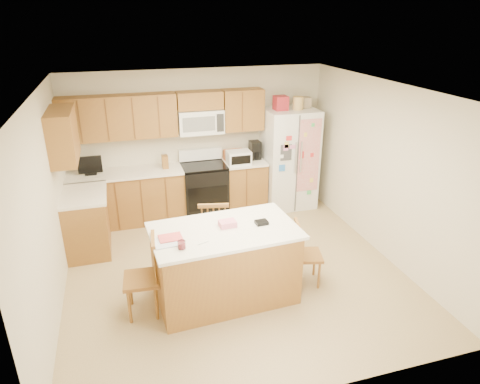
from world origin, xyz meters
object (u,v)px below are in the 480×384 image
object	(u,v)px
refrigerator	(289,158)
windsor_chair_left	(144,278)
windsor_chair_right	(306,255)
stove	(204,188)
island	(225,263)
windsor_chair_back	(214,234)

from	to	relation	value
refrigerator	windsor_chair_left	size ratio (longest dim) A/B	2.05
windsor_chair_left	windsor_chair_right	world-z (taller)	windsor_chair_left
stove	island	xyz separation A→B (m)	(-0.27, -2.49, 0.01)
refrigerator	windsor_chair_left	distance (m)	3.77
island	windsor_chair_back	distance (m)	0.79
island	windsor_chair_left	world-z (taller)	island
stove	island	bearing A→B (deg)	-96.10
refrigerator	island	distance (m)	3.07
refrigerator	windsor_chair_left	world-z (taller)	refrigerator
island	windsor_chair_left	distance (m)	0.99
windsor_chair_left	refrigerator	bearing A→B (deg)	40.91
island	windsor_chair_back	size ratio (longest dim) A/B	1.79
windsor_chair_left	windsor_chair_back	size ratio (longest dim) A/B	0.99
refrigerator	windsor_chair_back	world-z (taller)	refrigerator
windsor_chair_back	windsor_chair_right	size ratio (longest dim) A/B	1.15
windsor_chair_back	refrigerator	bearing A→B (deg)	42.50
stove	island	world-z (taller)	stove
refrigerator	windsor_chair_left	bearing A→B (deg)	-139.09
refrigerator	island	world-z (taller)	refrigerator
stove	windsor_chair_right	world-z (taller)	stove
refrigerator	windsor_chair_back	bearing A→B (deg)	-137.50
stove	refrigerator	xyz separation A→B (m)	(1.57, -0.06, 0.45)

